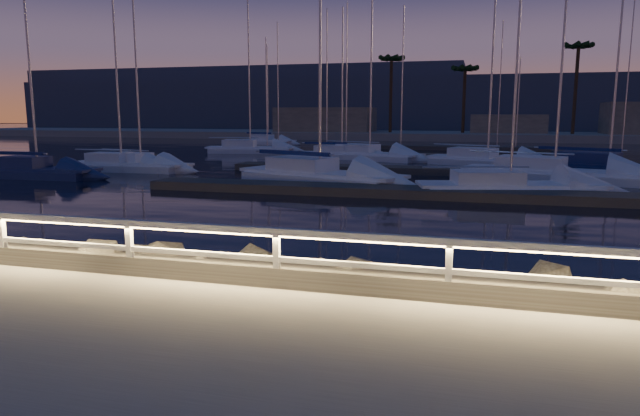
# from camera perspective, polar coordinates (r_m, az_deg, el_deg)

# --- Properties ---
(ground) EXTENTS (400.00, 400.00, 0.00)m
(ground) POSITION_cam_1_polar(r_m,az_deg,el_deg) (10.73, -9.39, -7.27)
(ground) COLOR #9D998E
(ground) RESTS_ON ground
(harbor_water) EXTENTS (400.00, 440.00, 0.60)m
(harbor_water) POSITION_cam_1_polar(r_m,az_deg,el_deg) (40.95, 9.41, 3.67)
(harbor_water) COLOR black
(harbor_water) RESTS_ON ground
(guard_rail) EXTENTS (44.11, 0.12, 1.06)m
(guard_rail) POSITION_cam_1_polar(r_m,az_deg,el_deg) (10.56, -9.84, -3.21)
(guard_rail) COLOR white
(guard_rail) RESTS_ON ground
(riprap) EXTENTS (32.01, 2.58, 1.35)m
(riprap) POSITION_cam_1_polar(r_m,az_deg,el_deg) (11.62, 2.00, -7.00)
(riprap) COLOR #6B675C
(riprap) RESTS_ON ground
(floating_docks) EXTENTS (22.00, 36.00, 0.40)m
(floating_docks) POSITION_cam_1_polar(r_m,az_deg,el_deg) (42.17, 9.62, 4.60)
(floating_docks) COLOR #5C524C
(floating_docks) RESTS_ON ground
(far_shore) EXTENTS (160.00, 14.00, 5.20)m
(far_shore) POSITION_cam_1_polar(r_m,az_deg,el_deg) (83.51, 12.63, 7.32)
(far_shore) COLOR #9D998E
(far_shore) RESTS_ON ground
(palm_left) EXTENTS (3.00, 3.00, 11.20)m
(palm_left) POSITION_cam_1_polar(r_m,az_deg,el_deg) (82.54, 7.16, 14.29)
(palm_left) COLOR #443220
(palm_left) RESTS_ON ground
(palm_center) EXTENTS (3.00, 3.00, 9.70)m
(palm_center) POSITION_cam_1_polar(r_m,az_deg,el_deg) (82.53, 14.31, 13.14)
(palm_center) COLOR #443220
(palm_center) RESTS_ON ground
(palm_right) EXTENTS (3.00, 3.00, 12.20)m
(palm_right) POSITION_cam_1_polar(r_m,az_deg,el_deg) (82.50, 24.43, 14.17)
(palm_right) COLOR #443220
(palm_right) RESTS_ON ground
(distant_hills) EXTENTS (230.00, 37.50, 18.00)m
(distant_hills) POSITION_cam_1_polar(r_m,az_deg,el_deg) (145.43, 5.20, 10.07)
(distant_hills) COLOR #3B465C
(distant_hills) RESTS_ON ground
(sailboat_a) EXTENTS (7.30, 2.36, 12.40)m
(sailboat_a) POSITION_cam_1_polar(r_m,az_deg,el_deg) (36.69, -26.61, 3.42)
(sailboat_a) COLOR navy
(sailboat_a) RESTS_ON ground
(sailboat_c) EXTENTS (9.75, 5.91, 16.04)m
(sailboat_c) POSITION_cam_1_polar(r_m,az_deg,el_deg) (30.42, -0.39, 3.43)
(sailboat_c) COLOR white
(sailboat_c) RESTS_ON ground
(sailboat_d) EXTENTS (8.57, 4.38, 13.97)m
(sailboat_d) POSITION_cam_1_polar(r_m,az_deg,el_deg) (27.18, 18.02, 2.12)
(sailboat_d) COLOR white
(sailboat_d) RESTS_ON ground
(sailboat_e) EXTENTS (7.04, 2.31, 11.93)m
(sailboat_e) POSITION_cam_1_polar(r_m,az_deg,el_deg) (38.90, -19.45, 4.15)
(sailboat_e) COLOR white
(sailboat_e) RESTS_ON ground
(sailboat_f) EXTENTS (7.54, 3.64, 12.39)m
(sailboat_f) POSITION_cam_1_polar(r_m,az_deg,el_deg) (38.97, -17.66, 4.23)
(sailboat_f) COLOR white
(sailboat_f) RESTS_ON ground
(sailboat_g) EXTENTS (8.90, 5.39, 14.65)m
(sailboat_g) POSITION_cam_1_polar(r_m,az_deg,el_deg) (42.19, 16.11, 4.71)
(sailboat_g) COLOR white
(sailboat_g) RESTS_ON ground
(sailboat_h) EXTENTS (10.13, 5.30, 16.50)m
(sailboat_h) POSITION_cam_1_polar(r_m,az_deg,el_deg) (34.10, 21.96, 3.38)
(sailboat_h) COLOR white
(sailboat_h) RESTS_ON ground
(sailboat_j) EXTENTS (7.08, 2.29, 11.97)m
(sailboat_j) POSITION_cam_1_polar(r_m,az_deg,el_deg) (46.65, 1.97, 5.45)
(sailboat_j) COLOR white
(sailboat_j) RESTS_ON ground
(sailboat_k) EXTENTS (8.89, 5.13, 14.59)m
(sailboat_k) POSITION_cam_1_polar(r_m,az_deg,el_deg) (45.87, 4.75, 5.39)
(sailboat_k) COLOR white
(sailboat_k) RESTS_ON ground
(sailboat_l) EXTENTS (9.82, 6.38, 16.24)m
(sailboat_l) POSITION_cam_1_polar(r_m,az_deg,el_deg) (39.34, 26.56, 3.78)
(sailboat_l) COLOR navy
(sailboat_l) RESTS_ON ground
(sailboat_m) EXTENTS (7.10, 3.47, 11.72)m
(sailboat_m) POSITION_cam_1_polar(r_m,az_deg,el_deg) (68.85, -5.32, 6.71)
(sailboat_m) COLOR white
(sailboat_m) RESTS_ON ground
(sailboat_n) EXTENTS (8.41, 3.89, 13.83)m
(sailboat_n) POSITION_cam_1_polar(r_m,az_deg,el_deg) (53.82, -7.20, 5.95)
(sailboat_n) COLOR white
(sailboat_n) RESTS_ON ground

